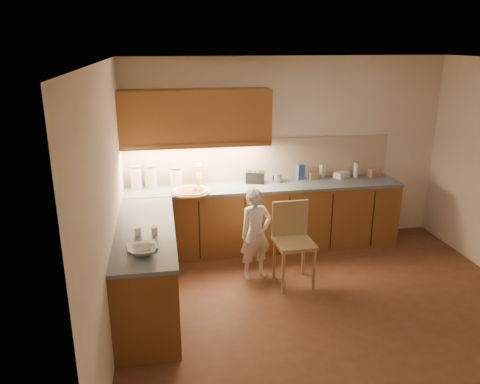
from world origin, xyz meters
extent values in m
plane|color=#552F1D|center=(0.00, 0.00, 0.00)|extent=(4.50, 4.50, 0.00)
cube|color=beige|center=(0.00, 2.00, 1.30)|extent=(4.50, 0.04, 2.60)
cube|color=beige|center=(0.00, -2.00, 1.30)|extent=(4.50, 0.04, 2.60)
cube|color=beige|center=(-2.25, 0.00, 1.30)|extent=(0.04, 4.00, 2.60)
cube|color=white|center=(0.00, 0.00, 2.60)|extent=(4.50, 4.00, 0.04)
cube|color=brown|center=(-0.38, 1.70, 0.44)|extent=(3.75, 0.60, 0.88)
cube|color=brown|center=(-1.95, 0.40, 0.44)|extent=(0.60, 2.00, 0.88)
cube|color=#4B5D6B|center=(-0.37, 1.70, 0.90)|extent=(3.77, 0.62, 0.04)
cube|color=#4B5D6B|center=(-1.95, 0.40, 0.90)|extent=(0.62, 2.02, 0.04)
cube|color=black|center=(-1.90, 1.40, 0.44)|extent=(0.02, 0.01, 0.80)
cube|color=black|center=(-1.30, 1.40, 0.44)|extent=(0.02, 0.01, 0.80)
cube|color=black|center=(-0.70, 1.40, 0.44)|extent=(0.02, 0.01, 0.80)
cube|color=black|center=(-0.10, 1.40, 0.44)|extent=(0.02, 0.01, 0.80)
cube|color=black|center=(0.50, 1.40, 0.44)|extent=(0.02, 0.01, 0.80)
cube|color=black|center=(1.10, 1.40, 0.44)|extent=(0.02, 0.01, 0.80)
cube|color=#BFAC94|center=(-0.38, 1.99, 1.21)|extent=(3.75, 0.02, 0.58)
cube|color=brown|center=(-1.27, 1.82, 1.85)|extent=(1.95, 0.35, 0.70)
cube|color=brown|center=(-1.27, 1.65, 1.50)|extent=(1.95, 0.02, 0.06)
cylinder|color=tan|center=(-1.39, 1.53, 0.93)|extent=(0.50, 0.50, 0.02)
cylinder|color=beige|center=(-1.39, 1.53, 0.95)|extent=(0.44, 0.44, 0.02)
cylinder|color=red|center=(-1.39, 1.53, 0.96)|extent=(0.35, 0.35, 0.01)
sphere|color=white|center=(-1.33, 1.49, 0.99)|extent=(0.06, 0.06, 0.06)
cylinder|color=white|center=(-1.29, 1.43, 1.02)|extent=(0.07, 0.11, 0.20)
imported|color=white|center=(-0.67, 0.87, 0.56)|extent=(0.47, 0.38, 1.13)
cylinder|color=tan|center=(-0.43, 0.44, 0.25)|extent=(0.04, 0.04, 0.49)
cylinder|color=tan|center=(-0.06, 0.45, 0.25)|extent=(0.04, 0.04, 0.49)
cylinder|color=tan|center=(-0.44, 0.81, 0.25)|extent=(0.04, 0.04, 0.49)
cylinder|color=tan|center=(-0.07, 0.82, 0.25)|extent=(0.04, 0.04, 0.49)
cube|color=tan|center=(-0.25, 0.63, 0.52)|extent=(0.45, 0.45, 0.04)
cube|color=tan|center=(-0.26, 0.83, 0.76)|extent=(0.44, 0.05, 0.44)
imported|color=white|center=(-1.95, -0.23, 0.95)|extent=(0.24, 0.24, 0.06)
cylinder|color=white|center=(-2.08, 1.83, 1.07)|extent=(0.15, 0.15, 0.29)
cylinder|color=tan|center=(-2.08, 1.83, 1.22)|extent=(0.16, 0.16, 0.02)
cylinder|color=beige|center=(-1.89, 1.86, 1.06)|extent=(0.16, 0.16, 0.28)
cylinder|color=tan|center=(-1.89, 1.86, 1.22)|extent=(0.18, 0.18, 0.02)
cylinder|color=silver|center=(-1.57, 1.84, 1.04)|extent=(0.13, 0.13, 0.25)
cylinder|color=tan|center=(-1.57, 1.84, 1.18)|extent=(0.14, 0.14, 0.02)
cylinder|color=beige|center=(-1.55, 1.86, 1.04)|extent=(0.15, 0.15, 0.24)
cylinder|color=gray|center=(-1.55, 1.86, 1.17)|extent=(0.16, 0.16, 0.02)
cube|color=#B08D23|center=(-1.25, 1.89, 1.05)|extent=(0.11, 0.10, 0.25)
cube|color=white|center=(-1.25, 1.89, 1.19)|extent=(0.07, 0.06, 0.04)
cube|color=black|center=(-0.48, 1.81, 1.00)|extent=(0.28, 0.21, 0.16)
cube|color=#A6A6AB|center=(-0.51, 1.82, 1.08)|extent=(0.05, 0.11, 0.00)
cube|color=#A6A6AB|center=(-0.45, 1.80, 1.08)|extent=(0.05, 0.11, 0.00)
cylinder|color=#BABABF|center=(-0.17, 1.82, 0.97)|extent=(0.14, 0.14, 0.11)
cylinder|color=#BABABF|center=(-0.17, 1.82, 1.03)|extent=(0.15, 0.15, 0.01)
cube|color=#3653A4|center=(0.18, 1.88, 1.03)|extent=(0.12, 0.10, 0.22)
cube|color=#9D7554|center=(0.37, 1.85, 0.97)|extent=(0.13, 0.10, 0.09)
cube|color=silver|center=(0.52, 1.91, 1.02)|extent=(0.08, 0.08, 0.19)
cube|color=silver|center=(0.79, 1.86, 0.96)|extent=(0.24, 0.21, 0.08)
cylinder|color=white|center=(0.99, 1.82, 1.03)|extent=(0.07, 0.07, 0.22)
cylinder|color=gray|center=(0.99, 1.82, 1.15)|extent=(0.08, 0.08, 0.01)
cube|color=#AD7C5D|center=(1.27, 1.83, 0.98)|extent=(0.18, 0.15, 0.12)
cube|color=white|center=(-1.96, -0.08, 0.93)|extent=(0.31, 0.26, 0.02)
cylinder|color=white|center=(-2.01, 0.22, 0.96)|extent=(0.07, 0.07, 0.08)
cylinder|color=white|center=(-1.85, 0.21, 0.96)|extent=(0.06, 0.06, 0.08)
camera|label=1|loc=(-1.74, -4.23, 2.77)|focal=35.00mm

